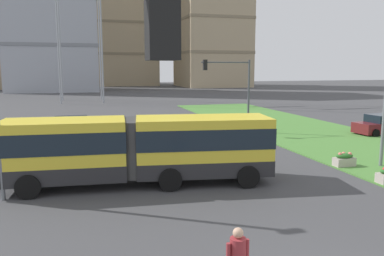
# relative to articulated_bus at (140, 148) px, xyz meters

# --- Properties ---
(articulated_bus) EXTENTS (12.02, 3.96, 3.00)m
(articulated_bus) POSITION_rel_articulated_bus_xyz_m (0.00, 0.00, 0.00)
(articulated_bus) COLOR yellow
(articulated_bus) RESTS_ON ground
(car_navy_sedan) EXTENTS (4.43, 2.08, 1.58)m
(car_navy_sedan) POSITION_rel_articulated_bus_xyz_m (-3.14, 13.29, -0.90)
(car_navy_sedan) COLOR #19234C
(car_navy_sedan) RESTS_ON ground
(car_maroon_sedan) EXTENTS (4.54, 2.33, 1.58)m
(car_maroon_sedan) POSITION_rel_articulated_bus_xyz_m (20.20, 8.01, -0.90)
(car_maroon_sedan) COLOR maroon
(car_maroon_sedan) RESTS_ON ground
(flower_planter_3) EXTENTS (1.10, 0.56, 0.74)m
(flower_planter_3) POSITION_rel_articulated_bus_xyz_m (10.76, 0.05, -1.23)
(flower_planter_3) COLOR #B7AD9E
(flower_planter_3) RESTS_ON grass_median
(traffic_light_far_right) EXTENTS (4.02, 0.28, 5.81)m
(traffic_light_far_right) POSITION_rel_articulated_bus_xyz_m (9.02, 11.52, 2.37)
(traffic_light_far_right) COLOR #474C51
(traffic_light_far_right) RESTS_ON ground
(apartment_tower_centre) EXTENTS (19.80, 19.97, 42.88)m
(apartment_tower_centre) POSITION_rel_articulated_bus_xyz_m (9.40, 102.11, 19.81)
(apartment_tower_centre) COLOR tan
(apartment_tower_centre) RESTS_ON ground
(apartment_tower_eastcentre) EXTENTS (17.37, 18.93, 43.62)m
(apartment_tower_eastcentre) POSITION_rel_articulated_bus_xyz_m (32.56, 86.14, 20.18)
(apartment_tower_eastcentre) COLOR tan
(apartment_tower_eastcentre) RESTS_ON ground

